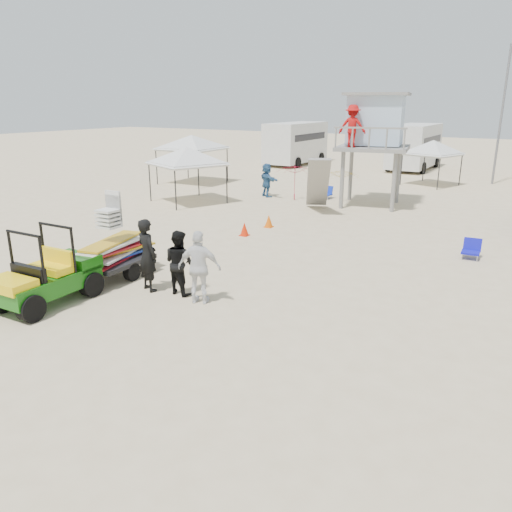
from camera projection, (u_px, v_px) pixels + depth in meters
The scene contains 20 objects.
ground at pixel (158, 352), 10.02m from camera, with size 140.00×140.00×0.00m, color beige.
utility_cart at pixel (43, 270), 12.15m from camera, with size 1.36×2.53×1.90m.
surf_trailer at pixel (115, 247), 14.06m from camera, with size 1.39×2.48×2.17m.
man_left at pixel (147, 255), 13.04m from camera, with size 0.71×0.46×1.94m, color black.
man_mid at pixel (179, 262), 12.86m from camera, with size 0.82×0.64×1.69m, color black.
man_right at pixel (199, 268), 12.21m from camera, with size 1.08×0.45×1.84m, color white.
lifeguard_tower at pixel (373, 124), 23.29m from camera, with size 3.75×3.75×5.11m.
canopy_white_a at pixel (187, 150), 24.25m from camera, with size 3.88×3.88×3.12m.
canopy_white_b at pixel (191, 137), 30.19m from camera, with size 3.33×3.33×3.31m.
canopy_white_c at pixel (434, 143), 29.45m from camera, with size 3.32×3.32×3.07m.
umbrella_a at pixel (294, 183), 25.31m from camera, with size 1.96×1.99×1.79m, color #B8132F.
umbrella_b at pixel (341, 186), 24.87m from camera, with size 1.74×1.78×1.60m, color gold.
cone_near at pixel (269, 221), 19.94m from camera, with size 0.34×0.34×0.50m, color #E65807.
cone_far at pixel (244, 229), 18.67m from camera, with size 0.34×0.34×0.50m, color red.
beach_chair_a at pixel (327, 192), 25.92m from camera, with size 0.57×0.61×0.64m.
beach_chair_b at pixel (471, 249), 15.95m from camera, with size 0.57×0.61×0.64m.
rv_far_left at pixel (296, 141), 39.96m from camera, with size 2.64×6.80×3.25m.
rv_mid_left at pixel (414, 145), 36.75m from camera, with size 2.65×6.50×3.25m.
light_pole_left at pixel (501, 116), 29.46m from camera, with size 0.14×0.14×8.00m, color slate.
distant_beachgoers at pixel (359, 179), 26.72m from camera, with size 17.98×13.64×1.76m.
Camera 1 is at (6.34, -6.70, 4.80)m, focal length 35.00 mm.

